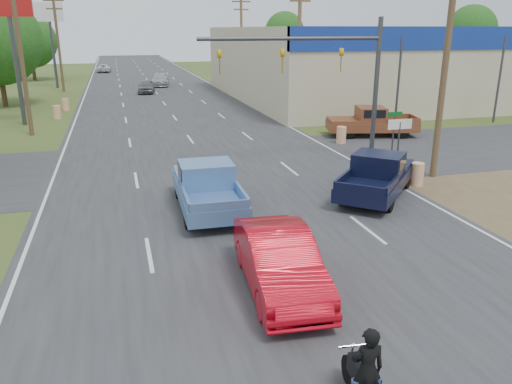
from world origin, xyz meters
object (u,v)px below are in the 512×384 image
object	(u,v)px
rider	(367,375)
blue_pickup	(207,186)
red_convertible	(279,262)
navy_pickup	(378,174)
distant_car_grey	(146,87)
distant_car_white	(104,68)
distant_car_silver	(160,80)
brown_pickup	(370,121)

from	to	relation	value
rider	blue_pickup	size ratio (longest dim) A/B	0.30
red_convertible	navy_pickup	size ratio (longest dim) A/B	0.91
red_convertible	rider	bearing A→B (deg)	-84.90
red_convertible	distant_car_grey	distance (m)	43.35
distant_car_grey	distant_car_white	xyz separation A→B (m)	(-4.57, 28.80, -0.09)
navy_pickup	distant_car_silver	size ratio (longest dim) A/B	1.06
rider	blue_pickup	bearing A→B (deg)	-80.26
blue_pickup	distant_car_silver	xyz separation A→B (m)	(2.20, 43.41, -0.19)
brown_pickup	distant_car_grey	distance (m)	28.94
red_convertible	navy_pickup	xyz separation A→B (m)	(6.20, 6.26, 0.10)
navy_pickup	distant_car_silver	bearing A→B (deg)	138.57
distant_car_silver	distant_car_white	distance (m)	23.17
red_convertible	distant_car_silver	size ratio (longest dim) A/B	0.96
distant_car_white	brown_pickup	bearing A→B (deg)	110.76
blue_pickup	navy_pickup	size ratio (longest dim) A/B	1.04
rider	brown_pickup	bearing A→B (deg)	-112.13
rider	distant_car_silver	xyz separation A→B (m)	(1.43, 54.53, -0.09)
red_convertible	blue_pickup	world-z (taller)	blue_pickup
navy_pickup	distant_car_grey	distance (m)	37.69
blue_pickup	distant_car_grey	world-z (taller)	blue_pickup
distant_car_grey	blue_pickup	bearing A→B (deg)	-83.19
navy_pickup	brown_pickup	distance (m)	12.01
blue_pickup	navy_pickup	xyz separation A→B (m)	(6.90, -0.26, -0.03)
red_convertible	rider	distance (m)	4.60
red_convertible	brown_pickup	distance (m)	20.56
rider	distant_car_grey	size ratio (longest dim) A/B	0.41
blue_pickup	distant_car_white	distance (m)	65.78
rider	red_convertible	bearing A→B (deg)	-83.43
rider	brown_pickup	size ratio (longest dim) A/B	0.28
blue_pickup	brown_pickup	size ratio (longest dim) A/B	0.94
distant_car_silver	rider	bearing A→B (deg)	-84.33
red_convertible	distant_car_grey	world-z (taller)	red_convertible
blue_pickup	navy_pickup	world-z (taller)	blue_pickup
rider	blue_pickup	world-z (taller)	blue_pickup
rider	distant_car_white	world-z (taller)	rider
red_convertible	navy_pickup	world-z (taller)	navy_pickup
rider	distant_car_grey	bearing A→B (deg)	-83.52
rider	navy_pickup	distance (m)	12.47
rider	distant_car_white	distance (m)	76.92
red_convertible	rider	world-z (taller)	rider
blue_pickup	brown_pickup	bearing A→B (deg)	42.15
blue_pickup	distant_car_grey	bearing A→B (deg)	91.17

